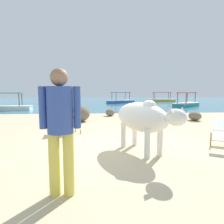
{
  "coord_description": "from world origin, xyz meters",
  "views": [
    {
      "loc": [
        -0.35,
        -4.74,
        1.38
      ],
      "look_at": [
        0.17,
        3.0,
        0.55
      ],
      "focal_mm": 30.76,
      "sensor_mm": 36.0,
      "label": 1
    }
  ],
  "objects_px": {
    "boat_green": "(53,101)",
    "boat_yellow": "(162,99)",
    "deck_chair_far": "(68,121)",
    "cow": "(142,118)",
    "boat_white": "(5,107)",
    "boat_blue": "(121,101)",
    "boat_teal": "(186,103)",
    "person_standing": "(60,123)",
    "deck_chair_near": "(223,131)"
  },
  "relations": [
    {
      "from": "deck_chair_near",
      "to": "deck_chair_far",
      "type": "distance_m",
      "value": 4.38
    },
    {
      "from": "boat_green",
      "to": "deck_chair_near",
      "type": "bearing_deg",
      "value": 178.66
    },
    {
      "from": "deck_chair_far",
      "to": "deck_chair_near",
      "type": "bearing_deg",
      "value": 36.04
    },
    {
      "from": "boat_blue",
      "to": "deck_chair_far",
      "type": "bearing_deg",
      "value": -137.11
    },
    {
      "from": "cow",
      "to": "boat_green",
      "type": "relative_size",
      "value": 0.53
    },
    {
      "from": "deck_chair_far",
      "to": "boat_blue",
      "type": "relative_size",
      "value": 0.25
    },
    {
      "from": "cow",
      "to": "deck_chair_far",
      "type": "relative_size",
      "value": 2.19
    },
    {
      "from": "boat_white",
      "to": "boat_teal",
      "type": "height_order",
      "value": "same"
    },
    {
      "from": "person_standing",
      "to": "boat_teal",
      "type": "bearing_deg",
      "value": 148.54
    },
    {
      "from": "boat_teal",
      "to": "boat_green",
      "type": "bearing_deg",
      "value": 116.87
    },
    {
      "from": "cow",
      "to": "deck_chair_far",
      "type": "bearing_deg",
      "value": -162.03
    },
    {
      "from": "deck_chair_near",
      "to": "boat_green",
      "type": "xyz_separation_m",
      "value": [
        -8.28,
        17.95,
        -0.13
      ]
    },
    {
      "from": "deck_chair_near",
      "to": "person_standing",
      "type": "bearing_deg",
      "value": 150.42
    },
    {
      "from": "deck_chair_far",
      "to": "boat_white",
      "type": "distance_m",
      "value": 10.16
    },
    {
      "from": "boat_green",
      "to": "boat_white",
      "type": "height_order",
      "value": "same"
    },
    {
      "from": "deck_chair_near",
      "to": "person_standing",
      "type": "xyz_separation_m",
      "value": [
        -3.47,
        -1.94,
        0.56
      ]
    },
    {
      "from": "boat_blue",
      "to": "boat_green",
      "type": "distance_m",
      "value": 7.97
    },
    {
      "from": "boat_green",
      "to": "person_standing",
      "type": "bearing_deg",
      "value": 167.5
    },
    {
      "from": "boat_green",
      "to": "boat_white",
      "type": "distance_m",
      "value": 7.98
    },
    {
      "from": "boat_white",
      "to": "boat_teal",
      "type": "distance_m",
      "value": 15.29
    },
    {
      "from": "boat_green",
      "to": "boat_white",
      "type": "xyz_separation_m",
      "value": [
        -1.57,
        -7.82,
        0.0
      ]
    },
    {
      "from": "deck_chair_near",
      "to": "boat_blue",
      "type": "relative_size",
      "value": 0.25
    },
    {
      "from": "deck_chair_near",
      "to": "boat_yellow",
      "type": "bearing_deg",
      "value": 16.48
    },
    {
      "from": "boat_green",
      "to": "cow",
      "type": "bearing_deg",
      "value": 172.85
    },
    {
      "from": "boat_green",
      "to": "boat_yellow",
      "type": "distance_m",
      "value": 14.54
    },
    {
      "from": "deck_chair_near",
      "to": "deck_chair_far",
      "type": "height_order",
      "value": "same"
    },
    {
      "from": "person_standing",
      "to": "cow",
      "type": "bearing_deg",
      "value": 138.81
    },
    {
      "from": "boat_yellow",
      "to": "cow",
      "type": "bearing_deg",
      "value": 72.3
    },
    {
      "from": "boat_green",
      "to": "boat_teal",
      "type": "height_order",
      "value": "same"
    },
    {
      "from": "deck_chair_far",
      "to": "boat_white",
      "type": "xyz_separation_m",
      "value": [
        -5.88,
        8.29,
        -0.13
      ]
    },
    {
      "from": "deck_chair_far",
      "to": "boat_green",
      "type": "height_order",
      "value": "boat_green"
    },
    {
      "from": "boat_white",
      "to": "cow",
      "type": "bearing_deg",
      "value": 120.14
    },
    {
      "from": "cow",
      "to": "boat_yellow",
      "type": "height_order",
      "value": "boat_yellow"
    },
    {
      "from": "deck_chair_far",
      "to": "person_standing",
      "type": "distance_m",
      "value": 3.86
    },
    {
      "from": "boat_yellow",
      "to": "person_standing",
      "type": "bearing_deg",
      "value": 70.55
    },
    {
      "from": "person_standing",
      "to": "boat_blue",
      "type": "distance_m",
      "value": 20.94
    },
    {
      "from": "cow",
      "to": "boat_blue",
      "type": "bearing_deg",
      "value": 149.73
    },
    {
      "from": "boat_green",
      "to": "boat_yellow",
      "type": "bearing_deg",
      "value": -100.56
    },
    {
      "from": "cow",
      "to": "person_standing",
      "type": "distance_m",
      "value": 2.24
    },
    {
      "from": "deck_chair_far",
      "to": "boat_white",
      "type": "bearing_deg",
      "value": -173.77
    },
    {
      "from": "cow",
      "to": "deck_chair_far",
      "type": "distance_m",
      "value": 2.86
    },
    {
      "from": "boat_green",
      "to": "boat_yellow",
      "type": "height_order",
      "value": "same"
    },
    {
      "from": "cow",
      "to": "boat_white",
      "type": "distance_m",
      "value": 12.98
    },
    {
      "from": "deck_chair_near",
      "to": "person_standing",
      "type": "distance_m",
      "value": 4.02
    },
    {
      "from": "deck_chair_far",
      "to": "cow",
      "type": "bearing_deg",
      "value": 14.04
    },
    {
      "from": "boat_yellow",
      "to": "boat_teal",
      "type": "relative_size",
      "value": 1.07
    },
    {
      "from": "deck_chair_near",
      "to": "deck_chair_far",
      "type": "relative_size",
      "value": 1.0
    },
    {
      "from": "boat_white",
      "to": "boat_green",
      "type": "bearing_deg",
      "value": -108.25
    },
    {
      "from": "boat_blue",
      "to": "boat_green",
      "type": "relative_size",
      "value": 0.96
    },
    {
      "from": "person_standing",
      "to": "boat_green",
      "type": "relative_size",
      "value": 0.43
    }
  ]
}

